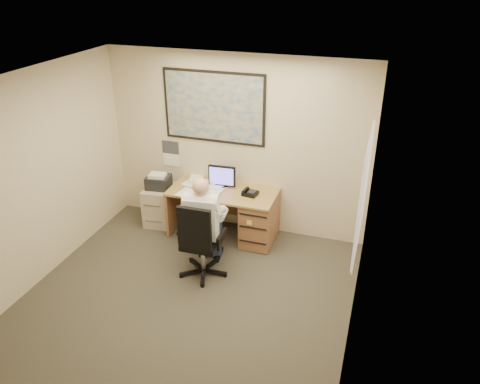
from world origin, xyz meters
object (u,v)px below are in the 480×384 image
(desk, at_px, (244,212))
(person, at_px, (203,227))
(filing_cabinet, at_px, (160,202))
(office_chair, at_px, (201,255))

(desk, distance_m, person, 1.07)
(desk, relative_size, filing_cabinet, 1.85)
(office_chair, height_order, person, person)
(filing_cabinet, bearing_deg, desk, -7.91)
(desk, height_order, office_chair, office_chair)
(office_chair, xyz_separation_m, person, (0.00, 0.08, 0.37))
(desk, bearing_deg, person, -103.68)
(office_chair, relative_size, person, 0.80)
(filing_cabinet, relative_size, person, 0.62)
(desk, xyz_separation_m, filing_cabinet, (-1.41, 0.02, -0.07))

